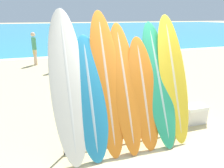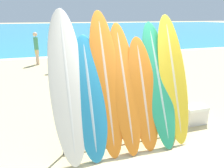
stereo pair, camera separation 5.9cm
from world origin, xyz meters
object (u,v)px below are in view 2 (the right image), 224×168
(surfboard_slot_0, at_px, (67,85))
(cooler_box, at_px, (195,115))
(surfboard_slot_1, at_px, (90,97))
(person_mid_beach, at_px, (36,47))
(person_near_water, at_px, (105,68))
(surfboard_slot_3, at_px, (125,87))
(person_far_left, at_px, (59,50))
(surfboard_rack, at_px, (125,119))
(surfboard_slot_5, at_px, (158,83))
(surfboard_slot_2, at_px, (106,82))
(surfboard_slot_4, at_px, (143,93))
(surfboard_slot_6, at_px, (173,78))

(surfboard_slot_0, bearing_deg, cooler_box, 3.55)
(surfboard_slot_1, relative_size, person_mid_beach, 1.29)
(surfboard_slot_1, xyz_separation_m, person_near_water, (1.06, 2.69, -0.16))
(surfboard_slot_3, relative_size, person_far_left, 1.37)
(surfboard_rack, xyz_separation_m, surfboard_slot_5, (0.69, 0.07, 0.62))
(surfboard_slot_1, bearing_deg, surfboard_slot_5, 2.39)
(surfboard_slot_2, bearing_deg, surfboard_rack, -18.07)
(surfboard_slot_4, distance_m, person_far_left, 6.40)
(person_mid_beach, height_order, person_far_left, person_far_left)
(surfboard_slot_1, height_order, person_far_left, surfboard_slot_1)
(surfboard_rack, height_order, surfboard_slot_6, surfboard_slot_6)
(person_mid_beach, bearing_deg, person_far_left, 12.76)
(surfboard_rack, xyz_separation_m, person_near_water, (0.41, 2.70, 0.35))
(surfboard_slot_4, xyz_separation_m, cooler_box, (1.44, 0.28, -0.78))
(surfboard_slot_4, xyz_separation_m, person_mid_beach, (-1.91, 7.90, -0.12))
(surfboard_slot_1, bearing_deg, surfboard_slot_6, 2.14)
(surfboard_slot_0, relative_size, surfboard_slot_4, 1.25)
(surfboard_slot_4, height_order, person_far_left, surfboard_slot_4)
(surfboard_rack, bearing_deg, surfboard_slot_3, 92.45)
(surfboard_slot_0, relative_size, person_mid_beach, 1.56)
(cooler_box, bearing_deg, person_far_left, 111.78)
(surfboard_slot_4, bearing_deg, surfboard_slot_6, 6.48)
(surfboard_slot_3, xyz_separation_m, surfboard_slot_5, (0.69, 0.01, 0.01))
(surfboard_slot_4, xyz_separation_m, person_far_left, (-0.97, 6.33, -0.10))
(surfboard_rack, distance_m, person_near_water, 2.75)
(surfboard_slot_1, height_order, surfboard_slot_5, surfboard_slot_5)
(surfboard_slot_1, relative_size, cooler_box, 3.93)
(surfboard_slot_2, bearing_deg, surfboard_slot_0, 179.84)
(surfboard_slot_0, bearing_deg, surfboard_slot_5, -1.34)
(cooler_box, bearing_deg, surfboard_slot_6, -165.20)
(surfboard_rack, xyz_separation_m, surfboard_slot_2, (-0.33, 0.11, 0.72))
(person_near_water, bearing_deg, person_far_left, 169.46)
(surfboard_slot_4, relative_size, person_near_water, 1.26)
(surfboard_slot_2, xyz_separation_m, person_far_left, (-0.30, 6.22, -0.33))
(surfboard_slot_5, bearing_deg, person_near_water, 96.08)
(surfboard_slot_1, height_order, surfboard_slot_2, surfboard_slot_2)
(surfboard_slot_2, distance_m, cooler_box, 2.35)
(person_near_water, height_order, person_far_left, person_far_left)
(surfboard_slot_0, bearing_deg, surfboard_slot_6, -0.96)
(surfboard_slot_1, relative_size, person_far_left, 1.25)
(surfboard_slot_4, bearing_deg, person_mid_beach, 103.60)
(person_far_left, bearing_deg, surfboard_rack, 43.76)
(surfboard_rack, height_order, surfboard_slot_3, surfboard_slot_3)
(surfboard_slot_5, relative_size, person_near_water, 1.43)
(surfboard_slot_3, bearing_deg, surfboard_slot_2, 172.10)
(person_far_left, height_order, cooler_box, person_far_left)
(surfboard_slot_2, bearing_deg, surfboard_slot_4, -9.00)
(surfboard_slot_3, height_order, surfboard_slot_5, surfboard_slot_5)
(surfboard_rack, distance_m, person_far_left, 6.37)
(surfboard_slot_3, distance_m, person_far_left, 6.30)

